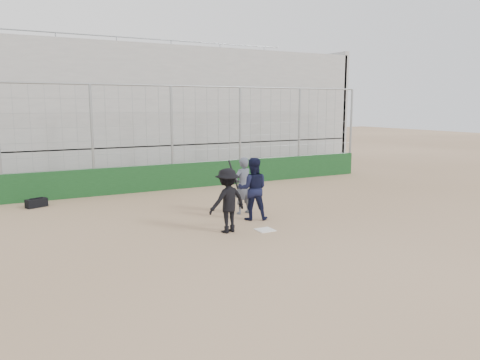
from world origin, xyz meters
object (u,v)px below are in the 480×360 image
umpire (243,188)px  catcher_crouched (253,199)px  batter_at_plate (228,200)px  equipment_bag (36,203)px

umpire → catcher_crouched: bearing=70.1°
catcher_crouched → umpire: 0.85m
batter_at_plate → umpire: bearing=50.7°
umpire → equipment_bag: size_ratio=2.19×
equipment_bag → umpire: bearing=-35.8°
catcher_crouched → equipment_bag: bearing=138.3°
catcher_crouched → batter_at_plate: bearing=-146.1°
umpire → equipment_bag: 6.77m
batter_at_plate → equipment_bag: 6.97m
umpire → batter_at_plate: bearing=39.2°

